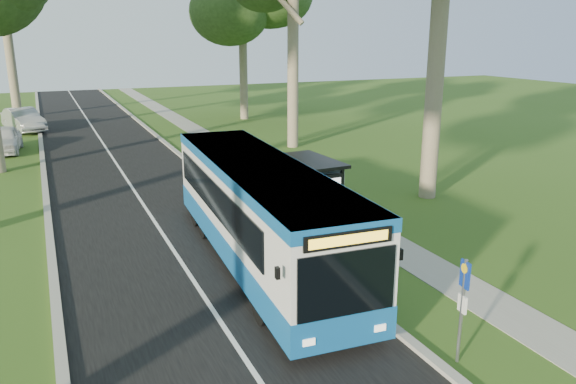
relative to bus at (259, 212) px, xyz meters
name	(u,v)px	position (x,y,z in m)	size (l,w,h in m)	color
ground	(338,285)	(1.36, -2.30, -1.56)	(120.00, 120.00, 0.00)	#37591B
road	(141,202)	(-2.14, 7.70, -1.55)	(7.00, 100.00, 0.02)	black
kerb_east	(225,191)	(1.36, 7.70, -1.50)	(0.25, 100.00, 0.12)	#9E9B93
kerb_west	(47,211)	(-5.64, 7.70, -1.50)	(0.25, 100.00, 0.12)	#9E9B93
centre_line	(141,202)	(-2.14, 7.70, -1.54)	(0.12, 100.00, 0.01)	white
footpath	(289,185)	(4.36, 7.70, -1.55)	(1.50, 100.00, 0.02)	gray
bus	(259,212)	(0.00, 0.00, 0.00)	(3.01, 11.47, 3.01)	silver
bus_stop_sign	(463,299)	(1.85, -6.52, -0.13)	(0.10, 0.32, 2.27)	gray
bus_shelter	(318,182)	(2.85, 1.89, 0.15)	(1.68, 2.90, 2.43)	black
litter_bin	(291,216)	(2.08, 2.44, -1.12)	(0.50, 0.50, 0.87)	black
car_white	(3,139)	(-7.56, 20.90, -0.82)	(1.73, 4.31, 1.47)	silver
car_silver	(23,120)	(-6.59, 28.24, -0.76)	(1.69, 4.84, 1.59)	#A6A9AE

